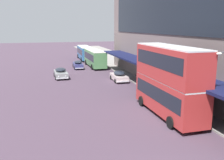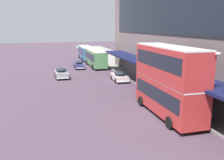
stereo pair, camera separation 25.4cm
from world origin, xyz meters
The scene contains 6 objects.
transit_bus_kerbside_front centered at (4.32, 10.24, 3.38)m, with size 2.69×9.31×6.26m.
transit_bus_kerbside_rear centered at (3.75, 39.07, 1.91)m, with size 2.76×9.88×3.33m.
transit_bus_kerbside_far centered at (3.68, 50.45, 1.83)m, with size 2.94×10.00×3.19m.
sedan_far_back centered at (-3.64, 30.00, 0.77)m, with size 2.04×4.80×1.55m.
sedan_second_mid centered at (4.42, 25.15, 0.76)m, with size 2.04×4.47×1.56m.
sedan_trailing_mid centered at (0.25, 38.24, 0.75)m, with size 1.88×4.89×1.51m.
Camera 1 is at (-6.36, -9.13, 7.92)m, focal length 40.00 mm.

